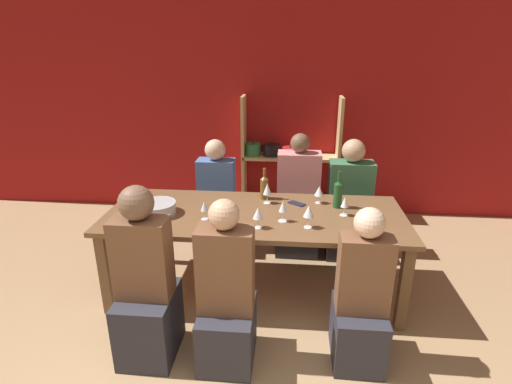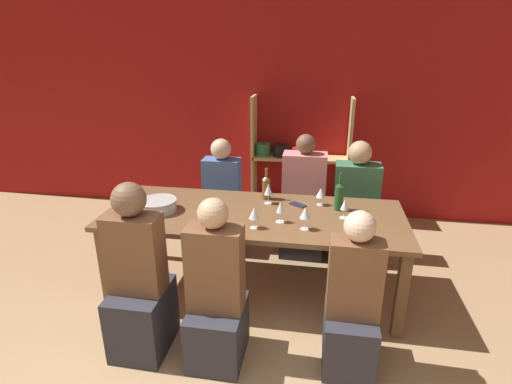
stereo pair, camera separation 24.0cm
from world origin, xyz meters
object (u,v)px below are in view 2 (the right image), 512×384
person_far_b (354,215)px  person_far_c (303,210)px  person_near_a (217,302)px  mixing_bowl (158,205)px  wine_glass_red_a (280,208)px  person_near_b (351,311)px  dining_table (254,221)px  wine_bottle_green (266,187)px  wine_glass_empty_a (321,193)px  wine_glass_red_b (345,205)px  shelf_unit (297,175)px  cell_phone (298,205)px  person_near_c (139,290)px  wine_glass_white_b (268,190)px  person_far_a (223,208)px  wine_glass_white_a (203,205)px  wine_bottle_dark (339,195)px  wine_glass_red_c (305,213)px  wine_glass_white_c (254,213)px

person_far_b → person_far_c: size_ratio=0.97×
person_near_a → person_far_b: size_ratio=0.99×
mixing_bowl → wine_glass_red_a: (1.05, -0.06, 0.07)m
person_near_a → person_near_b: (0.90, 0.07, -0.02)m
wine_glass_red_a → person_near_b: size_ratio=0.15×
dining_table → wine_glass_red_a: 0.34m
wine_bottle_green → wine_glass_empty_a: bearing=-8.2°
wine_glass_red_b → person_far_c: person_far_c is taller
shelf_unit → cell_phone: size_ratio=9.32×
dining_table → cell_phone: cell_phone is taller
person_near_c → person_near_a: bearing=-0.7°
wine_bottle_green → person_near_b: 1.40m
person_far_c → wine_glass_red_b: bearing=113.5°
wine_glass_white_b → person_near_a: 1.17m
person_near_a → person_far_b: person_far_b is taller
person_far_a → person_far_c: bearing=-175.6°
wine_glass_white_a → wine_bottle_dark: bearing=17.9°
wine_glass_red_a → person_near_c: size_ratio=0.14×
wine_glass_red_c → wine_glass_empty_a: (0.11, 0.52, -0.02)m
wine_glass_white_c → person_near_b: size_ratio=0.15×
shelf_unit → wine_glass_white_b: 1.53m
wine_glass_red_b → cell_phone: 0.45m
wine_glass_empty_a → person_far_a: 1.21m
person_near_a → wine_glass_red_a: bearing=63.1°
person_near_a → wine_glass_empty_a: bearing=59.2°
person_far_a → person_far_b: (1.37, 0.04, -0.00)m
wine_glass_red_a → person_near_c: person_near_c is taller
wine_glass_red_a → wine_glass_red_b: bearing=17.7°
person_near_a → wine_glass_red_b: bearing=45.0°
mixing_bowl → cell_phone: bearing=15.0°
person_near_b → person_near_c: (-1.45, -0.07, 0.05)m
cell_phone → person_far_c: person_far_c is taller
mixing_bowl → wine_bottle_green: 0.97m
wine_bottle_dark → person_near_c: size_ratio=0.26×
mixing_bowl → wine_glass_red_c: wine_glass_red_c is taller
person_far_b → person_far_c: 0.53m
person_far_a → person_near_a: bearing=102.4°
wine_glass_white_b → person_far_c: (0.29, 0.62, -0.43)m
wine_glass_white_a → person_far_a: bearing=94.8°
wine_glass_red_c → wine_glass_white_b: size_ratio=0.99×
wine_glass_white_c → person_near_c: size_ratio=0.14×
wine_glass_red_b → person_near_a: (-0.85, -0.85, -0.42)m
mixing_bowl → wine_bottle_dark: size_ratio=0.98×
dining_table → wine_bottle_green: size_ratio=8.60×
wine_glass_red_c → person_far_c: (-0.06, 1.09, -0.43)m
wine_bottle_green → person_far_b: size_ratio=0.24×
wine_glass_red_b → wine_glass_red_a: bearing=-162.3°
wine_glass_white_c → person_near_b: bearing=-33.2°
wine_bottle_green → wine_glass_empty_a: 0.50m
dining_table → wine_glass_red_a: bearing=-31.9°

